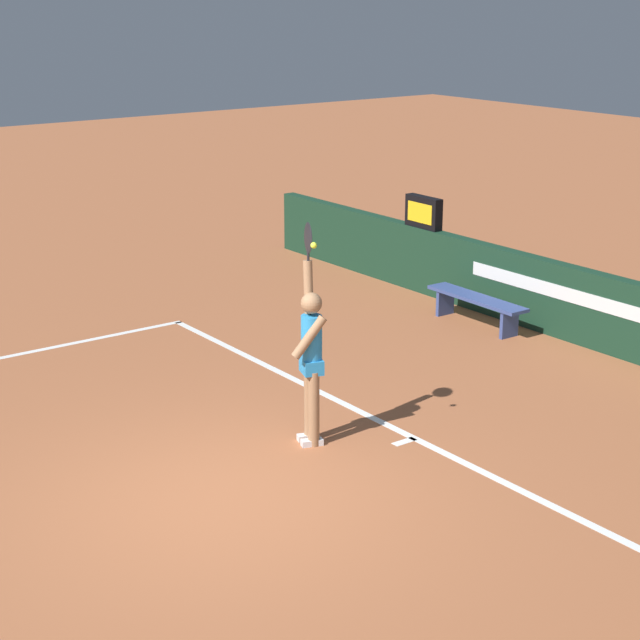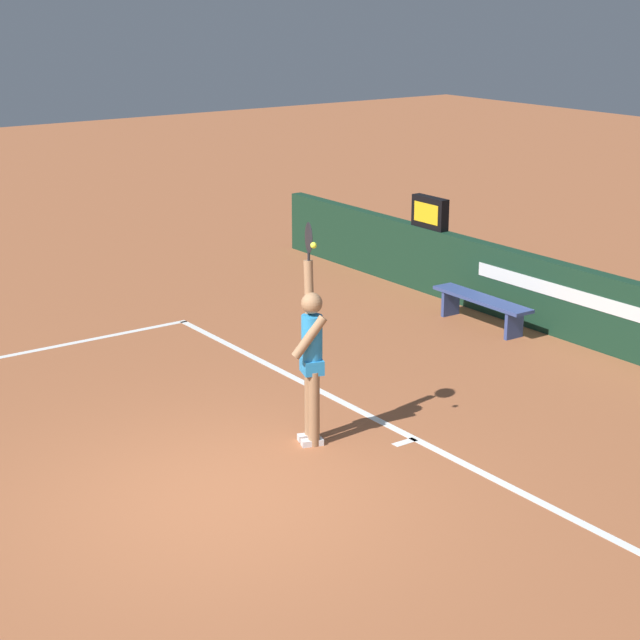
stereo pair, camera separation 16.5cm
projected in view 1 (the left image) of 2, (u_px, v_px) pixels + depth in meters
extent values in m
plane|color=#A65D38|center=(228.00, 498.00, 10.45)|extent=(60.00, 60.00, 0.00)
cube|color=white|center=(414.00, 438.00, 11.84)|extent=(10.76, 0.11, 0.00)
cube|color=white|center=(404.00, 442.00, 11.75)|extent=(0.11, 0.30, 0.00)
cube|color=silver|center=(589.00, 301.00, 14.62)|extent=(4.51, 0.01, 0.20)
cube|color=black|center=(424.00, 212.00, 17.22)|extent=(0.73, 0.16, 0.52)
cube|color=yellow|center=(420.00, 213.00, 17.17)|extent=(0.57, 0.01, 0.32)
cylinder|color=#A17652|center=(314.00, 409.00, 11.54)|extent=(0.13, 0.13, 0.86)
cylinder|color=#A17652|center=(310.00, 404.00, 11.68)|extent=(0.13, 0.13, 0.86)
cube|color=white|center=(312.00, 442.00, 11.65)|extent=(0.17, 0.26, 0.07)
cube|color=white|center=(308.00, 437.00, 11.79)|extent=(0.17, 0.26, 0.07)
cylinder|color=#298CD4|center=(312.00, 343.00, 11.39)|extent=(0.23, 0.23, 0.61)
cube|color=#298CD4|center=(312.00, 366.00, 11.47)|extent=(0.31, 0.29, 0.16)
sphere|color=#A17652|center=(311.00, 303.00, 11.26)|extent=(0.23, 0.23, 0.23)
cylinder|color=#A17652|center=(308.00, 287.00, 11.31)|extent=(0.18, 0.14, 0.58)
cylinder|color=#A17652|center=(309.00, 337.00, 11.24)|extent=(0.22, 0.40, 0.47)
ellipsoid|color=black|center=(308.00, 238.00, 11.15)|extent=(0.33, 0.14, 0.39)
cylinder|color=black|center=(308.00, 255.00, 11.21)|extent=(0.03, 0.03, 0.18)
sphere|color=#C8E52E|center=(314.00, 245.00, 10.72)|extent=(0.07, 0.07, 0.07)
cube|color=#36498A|center=(477.00, 298.00, 15.68)|extent=(1.80, 0.39, 0.05)
cube|color=#36498A|center=(445.00, 301.00, 16.27)|extent=(0.07, 0.32, 0.42)
cube|color=#36498A|center=(509.00, 323.00, 15.21)|extent=(0.07, 0.32, 0.42)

